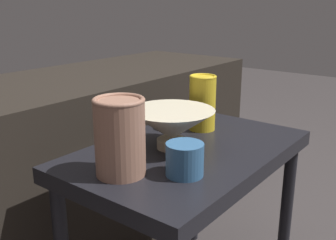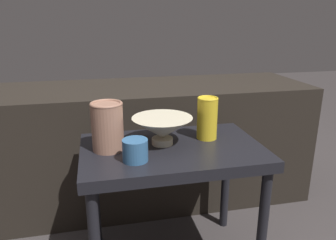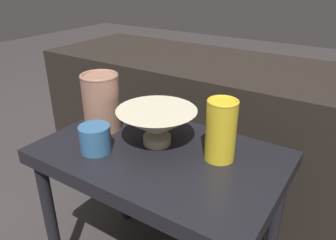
# 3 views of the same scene
# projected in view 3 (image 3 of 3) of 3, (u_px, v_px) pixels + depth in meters

# --- Properties ---
(table) EXTENTS (0.65, 0.41, 0.49)m
(table) POSITION_uv_depth(u_px,v_px,m) (160.00, 171.00, 0.90)
(table) COLOR black
(table) RESTS_ON ground_plane
(couch_backdrop) EXTENTS (1.61, 0.50, 0.61)m
(couch_backdrop) POSITION_uv_depth(u_px,v_px,m) (232.00, 137.00, 1.35)
(couch_backdrop) COLOR black
(couch_backdrop) RESTS_ON ground_plane
(bowl) EXTENTS (0.22, 0.22, 0.10)m
(bowl) POSITION_uv_depth(u_px,v_px,m) (157.00, 124.00, 0.89)
(bowl) COLOR beige
(bowl) RESTS_ON table
(vase_textured_left) EXTENTS (0.11, 0.11, 0.17)m
(vase_textured_left) POSITION_uv_depth(u_px,v_px,m) (101.00, 101.00, 0.97)
(vase_textured_left) COLOR #996B56
(vase_textured_left) RESTS_ON table
(vase_colorful_right) EXTENTS (0.08, 0.08, 0.16)m
(vase_colorful_right) POSITION_uv_depth(u_px,v_px,m) (221.00, 130.00, 0.81)
(vase_colorful_right) COLOR gold
(vase_colorful_right) RESTS_ON table
(cup) EXTENTS (0.08, 0.08, 0.07)m
(cup) POSITION_uv_depth(u_px,v_px,m) (95.00, 139.00, 0.86)
(cup) COLOR #33608E
(cup) RESTS_ON table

